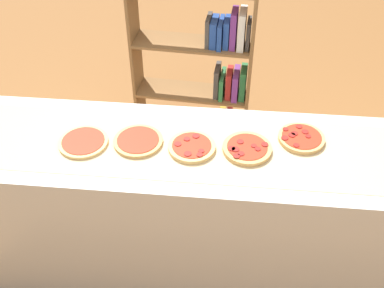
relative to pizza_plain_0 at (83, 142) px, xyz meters
The scene contains 9 objects.
ground_plane 1.05m from the pizza_plain_0, ahead, with size 12.00×12.00×0.00m, color brown.
counter 0.70m from the pizza_plain_0, ahead, with size 2.62×0.64×0.90m, color beige.
parchment_paper 0.53m from the pizza_plain_0, ahead, with size 2.30×0.48×0.00m, color tan.
pizza_plain_0 is the anchor object (origin of this frame).
pizza_plain_1 0.27m from the pizza_plain_0, ahead, with size 0.24×0.24×0.02m.
pizza_pepperoni_2 0.53m from the pizza_plain_0, ahead, with size 0.23×0.23×0.03m.
pizza_pepperoni_3 0.79m from the pizza_plain_0, ahead, with size 0.23×0.23×0.03m.
pizza_pepperoni_4 1.06m from the pizza_plain_0, ahead, with size 0.23×0.23×0.03m.
bookshelf 1.29m from the pizza_plain_0, 65.44° to the left, with size 0.85×0.31×1.62m.
Camera 1 is at (0.16, -1.69, 2.41)m, focal length 44.13 mm.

